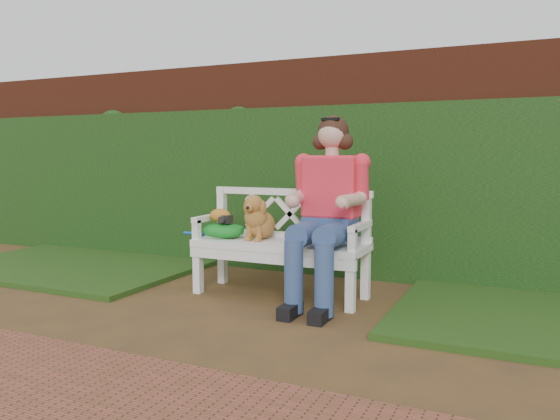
% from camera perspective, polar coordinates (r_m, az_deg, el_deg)
% --- Properties ---
extents(ground, '(60.00, 60.00, 0.00)m').
position_cam_1_polar(ground, '(4.24, -5.16, -10.97)').
color(ground, '#46301E').
extents(brick_wall, '(10.00, 0.30, 2.20)m').
position_cam_1_polar(brick_wall, '(5.78, 4.20, 4.61)').
color(brick_wall, maroon).
rests_on(brick_wall, ground).
extents(ivy_hedge, '(10.00, 0.18, 1.70)m').
position_cam_1_polar(ivy_hedge, '(5.59, 3.39, 2.00)').
color(ivy_hedge, '#2C5C1B').
rests_on(ivy_hedge, ground).
extents(grass_left, '(2.60, 2.00, 0.05)m').
position_cam_1_polar(grass_left, '(6.37, -20.08, -5.36)').
color(grass_left, '#19370E').
rests_on(grass_left, ground).
extents(brick_paving, '(4.00, 1.20, 0.03)m').
position_cam_1_polar(brick_paving, '(3.04, -21.17, -18.02)').
color(brick_paving, brown).
rests_on(brick_paving, ground).
extents(garden_bench, '(1.59, 0.62, 0.48)m').
position_cam_1_polar(garden_bench, '(4.73, -0.00, -6.15)').
color(garden_bench, white).
rests_on(garden_bench, ground).
extents(seated_woman, '(0.84, 1.01, 1.58)m').
position_cam_1_polar(seated_woman, '(4.46, 5.17, 0.25)').
color(seated_woman, '#ED3A67').
rests_on(seated_woman, ground).
extents(dog, '(0.38, 0.44, 0.40)m').
position_cam_1_polar(dog, '(4.77, -2.21, -0.69)').
color(dog, '#A57B40').
rests_on(dog, garden_bench).
extents(tennis_racket, '(0.60, 0.29, 0.03)m').
position_cam_1_polar(tennis_racket, '(4.97, -6.42, -2.63)').
color(tennis_racket, silver).
rests_on(tennis_racket, garden_bench).
extents(green_bag, '(0.46, 0.40, 0.14)m').
position_cam_1_polar(green_bag, '(4.91, -5.98, -2.10)').
color(green_bag, green).
rests_on(green_bag, garden_bench).
extents(camera_item, '(0.12, 0.10, 0.07)m').
position_cam_1_polar(camera_item, '(4.86, -5.70, -0.95)').
color(camera_item, black).
rests_on(camera_item, green_bag).
extents(baseball_glove, '(0.23, 0.20, 0.12)m').
position_cam_1_polar(baseball_glove, '(4.91, -6.28, -0.58)').
color(baseball_glove, '#BE7322').
rests_on(baseball_glove, green_bag).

